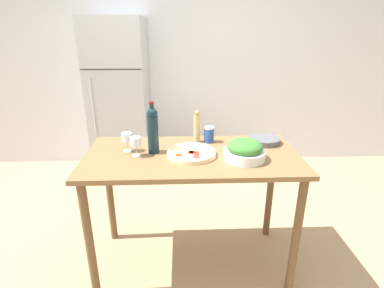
{
  "coord_description": "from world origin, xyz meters",
  "views": [
    {
      "loc": [
        -0.07,
        -1.88,
        1.73
      ],
      "look_at": [
        0.0,
        0.04,
        0.98
      ],
      "focal_mm": 28.0,
      "sensor_mm": 36.0,
      "label": 1
    }
  ],
  "objects_px": {
    "homemade_pizza": "(191,153)",
    "cast_iron_skillet": "(264,140)",
    "wine_glass_far": "(127,138)",
    "pepper_mill": "(197,127)",
    "salad_bowl": "(245,150)",
    "wine_glass_near": "(136,142)",
    "refrigerator": "(120,101)",
    "wine_bottle": "(153,129)",
    "salt_canister": "(209,134)"
  },
  "relations": [
    {
      "from": "pepper_mill",
      "to": "cast_iron_skillet",
      "type": "bearing_deg",
      "value": -4.37
    },
    {
      "from": "wine_bottle",
      "to": "salt_canister",
      "type": "distance_m",
      "value": 0.46
    },
    {
      "from": "wine_glass_far",
      "to": "homemade_pizza",
      "type": "relative_size",
      "value": 0.41
    },
    {
      "from": "salad_bowl",
      "to": "homemade_pizza",
      "type": "xyz_separation_m",
      "value": [
        -0.34,
        0.07,
        -0.04
      ]
    },
    {
      "from": "salad_bowl",
      "to": "cast_iron_skillet",
      "type": "distance_m",
      "value": 0.36
    },
    {
      "from": "wine_bottle",
      "to": "homemade_pizza",
      "type": "bearing_deg",
      "value": -13.17
    },
    {
      "from": "wine_bottle",
      "to": "homemade_pizza",
      "type": "relative_size",
      "value": 1.09
    },
    {
      "from": "refrigerator",
      "to": "salt_canister",
      "type": "relative_size",
      "value": 15.42
    },
    {
      "from": "wine_glass_near",
      "to": "pepper_mill",
      "type": "relative_size",
      "value": 0.55
    },
    {
      "from": "refrigerator",
      "to": "salt_canister",
      "type": "xyz_separation_m",
      "value": [
        0.92,
        -1.38,
        0.06
      ]
    },
    {
      "from": "cast_iron_skillet",
      "to": "homemade_pizza",
      "type": "bearing_deg",
      "value": -158.71
    },
    {
      "from": "wine_glass_near",
      "to": "cast_iron_skillet",
      "type": "height_order",
      "value": "wine_glass_near"
    },
    {
      "from": "homemade_pizza",
      "to": "cast_iron_skillet",
      "type": "relative_size",
      "value": 0.98
    },
    {
      "from": "wine_bottle",
      "to": "salt_canister",
      "type": "xyz_separation_m",
      "value": [
        0.4,
        0.19,
        -0.11
      ]
    },
    {
      "from": "salad_bowl",
      "to": "cast_iron_skillet",
      "type": "height_order",
      "value": "salad_bowl"
    },
    {
      "from": "pepper_mill",
      "to": "cast_iron_skillet",
      "type": "xyz_separation_m",
      "value": [
        0.5,
        -0.04,
        -0.1
      ]
    },
    {
      "from": "homemade_pizza",
      "to": "salt_canister",
      "type": "bearing_deg",
      "value": 60.48
    },
    {
      "from": "wine_glass_near",
      "to": "cast_iron_skillet",
      "type": "xyz_separation_m",
      "value": [
        0.92,
        0.21,
        -0.08
      ]
    },
    {
      "from": "pepper_mill",
      "to": "salad_bowl",
      "type": "xyz_separation_m",
      "value": [
        0.3,
        -0.33,
        -0.06
      ]
    },
    {
      "from": "wine_glass_near",
      "to": "wine_glass_far",
      "type": "height_order",
      "value": "same"
    },
    {
      "from": "pepper_mill",
      "to": "salt_canister",
      "type": "bearing_deg",
      "value": -2.72
    },
    {
      "from": "wine_glass_far",
      "to": "pepper_mill",
      "type": "bearing_deg",
      "value": 18.32
    },
    {
      "from": "salt_canister",
      "to": "cast_iron_skillet",
      "type": "bearing_deg",
      "value": -4.74
    },
    {
      "from": "wine_glass_near",
      "to": "salt_canister",
      "type": "distance_m",
      "value": 0.57
    },
    {
      "from": "refrigerator",
      "to": "wine_glass_far",
      "type": "relative_size",
      "value": 13.69
    },
    {
      "from": "refrigerator",
      "to": "cast_iron_skillet",
      "type": "relative_size",
      "value": 5.43
    },
    {
      "from": "wine_glass_near",
      "to": "homemade_pizza",
      "type": "bearing_deg",
      "value": -0.65
    },
    {
      "from": "wine_glass_far",
      "to": "salt_canister",
      "type": "xyz_separation_m",
      "value": [
        0.58,
        0.16,
        -0.04
      ]
    },
    {
      "from": "wine_glass_near",
      "to": "homemade_pizza",
      "type": "height_order",
      "value": "wine_glass_near"
    },
    {
      "from": "wine_bottle",
      "to": "pepper_mill",
      "type": "height_order",
      "value": "wine_bottle"
    },
    {
      "from": "wine_glass_far",
      "to": "salad_bowl",
      "type": "height_order",
      "value": "salad_bowl"
    },
    {
      "from": "wine_glass_near",
      "to": "wine_glass_far",
      "type": "distance_m",
      "value": 0.11
    },
    {
      "from": "wine_bottle",
      "to": "pepper_mill",
      "type": "relative_size",
      "value": 1.46
    },
    {
      "from": "wine_bottle",
      "to": "salad_bowl",
      "type": "xyz_separation_m",
      "value": [
        0.6,
        -0.13,
        -0.11
      ]
    },
    {
      "from": "wine_glass_far",
      "to": "salt_canister",
      "type": "height_order",
      "value": "wine_glass_far"
    },
    {
      "from": "cast_iron_skillet",
      "to": "refrigerator",
      "type": "bearing_deg",
      "value": 133.36
    },
    {
      "from": "refrigerator",
      "to": "wine_glass_far",
      "type": "xyz_separation_m",
      "value": [
        0.33,
        -1.53,
        0.09
      ]
    },
    {
      "from": "refrigerator",
      "to": "wine_glass_near",
      "type": "xyz_separation_m",
      "value": [
        0.41,
        -1.62,
        0.09
      ]
    },
    {
      "from": "pepper_mill",
      "to": "salt_canister",
      "type": "relative_size",
      "value": 2.06
    },
    {
      "from": "salad_bowl",
      "to": "wine_glass_near",
      "type": "bearing_deg",
      "value": 173.81
    },
    {
      "from": "salt_canister",
      "to": "wine_bottle",
      "type": "bearing_deg",
      "value": -154.73
    },
    {
      "from": "salad_bowl",
      "to": "homemade_pizza",
      "type": "relative_size",
      "value": 0.83
    },
    {
      "from": "wine_bottle",
      "to": "salt_canister",
      "type": "relative_size",
      "value": 3.02
    },
    {
      "from": "wine_glass_near",
      "to": "salad_bowl",
      "type": "distance_m",
      "value": 0.72
    },
    {
      "from": "wine_glass_near",
      "to": "salad_bowl",
      "type": "relative_size",
      "value": 0.49
    },
    {
      "from": "homemade_pizza",
      "to": "salt_canister",
      "type": "relative_size",
      "value": 2.77
    },
    {
      "from": "wine_glass_near",
      "to": "homemade_pizza",
      "type": "relative_size",
      "value": 0.41
    },
    {
      "from": "refrigerator",
      "to": "cast_iron_skillet",
      "type": "height_order",
      "value": "refrigerator"
    },
    {
      "from": "salad_bowl",
      "to": "homemade_pizza",
      "type": "height_order",
      "value": "salad_bowl"
    },
    {
      "from": "wine_bottle",
      "to": "salad_bowl",
      "type": "bearing_deg",
      "value": -12.51
    }
  ]
}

